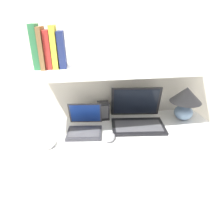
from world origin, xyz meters
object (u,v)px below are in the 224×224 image
at_px(computer_mouse, 110,137).
at_px(book_green, 36,47).
at_px(table_lamp, 186,100).
at_px(book_navy, 62,50).
at_px(book_yellow, 54,47).
at_px(laptop_large, 137,117).
at_px(book_red, 48,49).
at_px(laptop_small, 85,126).
at_px(router_box, 103,111).
at_px(book_brown, 42,48).
at_px(second_mouse, 51,144).

bearing_deg(computer_mouse, book_green, 156.12).
distance_m(computer_mouse, book_green, 0.73).
relative_size(table_lamp, book_navy, 1.25).
bearing_deg(book_yellow, laptop_large, 0.08).
distance_m(laptop_large, computer_mouse, 0.30).
bearing_deg(book_red, computer_mouse, -27.91).
bearing_deg(laptop_small, book_yellow, 162.33).
bearing_deg(book_yellow, router_box, 22.64).
bearing_deg(laptop_small, book_brown, 167.83).
distance_m(router_box, book_yellow, 0.60).
bearing_deg(laptop_large, book_green, -179.94).
bearing_deg(laptop_small, book_navy, 156.17).
distance_m(laptop_large, book_navy, 0.72).
bearing_deg(book_brown, second_mouse, -89.82).
distance_m(laptop_large, book_yellow, 0.76).
relative_size(second_mouse, book_brown, 0.44).
relative_size(table_lamp, laptop_large, 0.64).
distance_m(computer_mouse, book_yellow, 0.67).
relative_size(laptop_small, router_box, 1.84).
bearing_deg(book_brown, book_green, 180.00).
distance_m(second_mouse, book_navy, 0.59).
distance_m(laptop_small, router_box, 0.23).
xyz_separation_m(book_green, book_red, (0.07, 0.00, -0.02)).
distance_m(second_mouse, book_green, 0.60).
relative_size(book_green, book_navy, 1.18).
bearing_deg(book_green, computer_mouse, -23.88).
distance_m(table_lamp, computer_mouse, 0.67).
distance_m(laptop_small, computer_mouse, 0.21).
xyz_separation_m(laptop_large, router_box, (-0.24, 0.13, 0.02)).
bearing_deg(table_lamp, router_box, 171.07).
xyz_separation_m(laptop_small, book_yellow, (-0.15, 0.05, 0.54)).
height_order(table_lamp, book_red, book_red).
bearing_deg(router_box, laptop_large, -27.22).
relative_size(laptop_small, book_green, 1.08).
relative_size(laptop_large, book_brown, 1.76).
relative_size(laptop_large, computer_mouse, 3.53).
xyz_separation_m(laptop_small, second_mouse, (-0.22, -0.16, -0.02)).
bearing_deg(computer_mouse, table_lamp, 18.90).
relative_size(laptop_large, second_mouse, 3.99).
bearing_deg(table_lamp, second_mouse, -167.05).
bearing_deg(table_lamp, laptop_large, -176.06).
distance_m(book_brown, book_yellow, 0.07).
height_order(table_lamp, book_navy, book_navy).
bearing_deg(router_box, computer_mouse, -88.29).
height_order(table_lamp, second_mouse, table_lamp).
bearing_deg(book_red, table_lamp, 1.61).
relative_size(book_yellow, book_navy, 1.15).
bearing_deg(second_mouse, book_brown, 90.18).
xyz_separation_m(book_brown, book_red, (0.03, 0.00, -0.01)).
distance_m(table_lamp, book_brown, 1.08).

